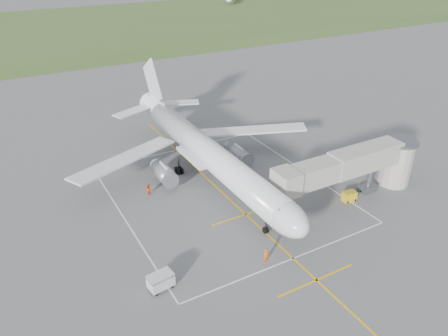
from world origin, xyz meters
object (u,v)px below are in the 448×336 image
airliner (207,152)px  jet_bridge (360,165)px  ramp_worker_wing (149,189)px  ramp_worker_nose (266,256)px  baggage_cart (161,281)px  gpu_unit (349,196)px

airliner → jet_bridge: airliner is taller
airliner → ramp_worker_wing: 9.80m
ramp_worker_nose → airliner: bearing=74.7°
baggage_cart → ramp_worker_wing: 18.84m
jet_bridge → baggage_cart: jet_bridge is taller
airliner → ramp_worker_wing: airliner is taller
ramp_worker_wing → gpu_unit: bearing=-153.0°
gpu_unit → ramp_worker_nose: size_ratio=1.07×
airliner → gpu_unit: bearing=-46.5°
airliner → gpu_unit: size_ratio=24.56×
gpu_unit → baggage_cart: size_ratio=0.70×
baggage_cart → ramp_worker_nose: size_ratio=1.54×
jet_bridge → ramp_worker_wing: bearing=149.9°
airliner → ramp_worker_nose: (-3.06, -19.80, -3.50)m
airliner → gpu_unit: airliner is taller
jet_bridge → gpu_unit: jet_bridge is taller
gpu_unit → ramp_worker_nose: bearing=-157.9°
ramp_worker_nose → baggage_cart: bearing=163.9°
ramp_worker_nose → ramp_worker_wing: (-6.05, 19.96, -0.08)m
gpu_unit → ramp_worker_wing: bearing=152.8°
gpu_unit → baggage_cart: 28.80m
baggage_cart → ramp_worker_nose: 11.73m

